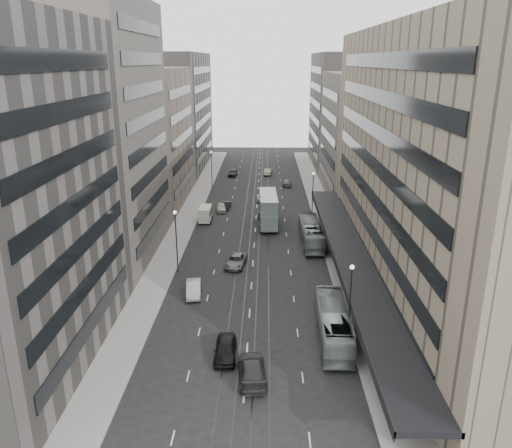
# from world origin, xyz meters

# --- Properties ---
(ground) EXTENTS (220.00, 220.00, 0.00)m
(ground) POSITION_xyz_m (0.00, 0.00, 0.00)
(ground) COLOR black
(ground) RESTS_ON ground
(sidewalk_right) EXTENTS (4.00, 125.00, 0.15)m
(sidewalk_right) POSITION_xyz_m (12.00, 37.50, 0.07)
(sidewalk_right) COLOR gray
(sidewalk_right) RESTS_ON ground
(sidewalk_left) EXTENTS (4.00, 125.00, 0.15)m
(sidewalk_left) POSITION_xyz_m (-12.00, 37.50, 0.07)
(sidewalk_left) COLOR gray
(sidewalk_left) RESTS_ON ground
(department_store) EXTENTS (19.20, 60.00, 30.00)m
(department_store) POSITION_xyz_m (21.45, 8.00, 14.95)
(department_store) COLOR #796B58
(department_store) RESTS_ON ground
(building_right_mid) EXTENTS (15.00, 28.00, 24.00)m
(building_right_mid) POSITION_xyz_m (21.50, 52.00, 12.00)
(building_right_mid) COLOR #524D47
(building_right_mid) RESTS_ON ground
(building_right_far) EXTENTS (15.00, 32.00, 28.00)m
(building_right_far) POSITION_xyz_m (21.50, 82.00, 14.00)
(building_right_far) COLOR #645F5A
(building_right_far) RESTS_ON ground
(building_left_b) EXTENTS (15.00, 26.00, 34.00)m
(building_left_b) POSITION_xyz_m (-21.50, 19.00, 17.00)
(building_left_b) COLOR #524D47
(building_left_b) RESTS_ON ground
(building_left_c) EXTENTS (15.00, 28.00, 25.00)m
(building_left_c) POSITION_xyz_m (-21.50, 46.00, 12.50)
(building_left_c) COLOR #7A6C5F
(building_left_c) RESTS_ON ground
(building_left_d) EXTENTS (15.00, 38.00, 28.00)m
(building_left_d) POSITION_xyz_m (-21.50, 79.00, 14.00)
(building_left_d) COLOR #645F5A
(building_left_d) RESTS_ON ground
(lamp_right_near) EXTENTS (0.44, 0.44, 8.32)m
(lamp_right_near) POSITION_xyz_m (9.70, -5.00, 5.20)
(lamp_right_near) COLOR #262628
(lamp_right_near) RESTS_ON ground
(lamp_right_far) EXTENTS (0.44, 0.44, 8.32)m
(lamp_right_far) POSITION_xyz_m (9.70, 35.00, 5.20)
(lamp_right_far) COLOR #262628
(lamp_right_far) RESTS_ON ground
(lamp_left_near) EXTENTS (0.44, 0.44, 8.32)m
(lamp_left_near) POSITION_xyz_m (-9.70, 12.00, 5.20)
(lamp_left_near) COLOR #262628
(lamp_left_near) RESTS_ON ground
(lamp_left_far) EXTENTS (0.44, 0.44, 8.32)m
(lamp_left_far) POSITION_xyz_m (-9.70, 55.00, 5.20)
(lamp_left_far) COLOR #262628
(lamp_left_far) RESTS_ON ground
(bus_near) EXTENTS (3.11, 12.12, 3.36)m
(bus_near) POSITION_xyz_m (8.37, -4.09, 1.68)
(bus_near) COLOR gray
(bus_near) RESTS_ON ground
(bus_far) EXTENTS (3.09, 12.34, 3.42)m
(bus_far) POSITION_xyz_m (8.50, 22.75, 1.71)
(bus_far) COLOR gray
(bus_far) RESTS_ON ground
(double_decker) EXTENTS (3.32, 9.96, 5.40)m
(double_decker) POSITION_xyz_m (2.12, 31.33, 2.91)
(double_decker) COLOR slate
(double_decker) RESTS_ON ground
(vw_microbus) EXTENTS (2.33, 4.70, 2.48)m
(vw_microbus) POSITION_xyz_m (9.10, -5.54, 1.38)
(vw_microbus) COLOR slate
(vw_microbus) RESTS_ON ground
(panel_van) EXTENTS (2.13, 4.26, 2.67)m
(panel_van) POSITION_xyz_m (-8.56, 33.11, 1.47)
(panel_van) COLOR beige
(panel_van) RESTS_ON ground
(sedan_0) EXTENTS (2.07, 5.01, 1.70)m
(sedan_0) POSITION_xyz_m (-1.95, -7.53, 0.85)
(sedan_0) COLOR black
(sedan_0) RESTS_ON ground
(sedan_1) EXTENTS (2.22, 4.87, 1.55)m
(sedan_1) POSITION_xyz_m (-6.72, 5.41, 0.77)
(sedan_1) COLOR silver
(sedan_1) RESTS_ON ground
(sedan_2) EXTENTS (3.10, 5.51, 1.45)m
(sedan_2) POSITION_xyz_m (-2.25, 14.08, 0.73)
(sedan_2) COLOR slate
(sedan_2) RESTS_ON ground
(sedan_3) EXTENTS (2.97, 6.13, 1.72)m
(sedan_3) POSITION_xyz_m (0.58, -10.69, 0.86)
(sedan_3) COLOR #28282B
(sedan_3) RESTS_ON ground
(sedan_4) EXTENTS (2.14, 4.44, 1.46)m
(sedan_4) POSITION_xyz_m (-6.43, 39.52, 0.73)
(sedan_4) COLOR #B8B398
(sedan_4) RESTS_ON ground
(sedan_5) EXTENTS (1.98, 4.42, 1.41)m
(sedan_5) POSITION_xyz_m (-5.77, 40.60, 0.70)
(sedan_5) COLOR black
(sedan_5) RESTS_ON ground
(sedan_6) EXTENTS (2.35, 4.93, 1.36)m
(sedan_6) POSITION_xyz_m (1.18, 46.68, 0.68)
(sedan_6) COLOR silver
(sedan_6) RESTS_ON ground
(sedan_7) EXTENTS (1.94, 4.62, 1.33)m
(sedan_7) POSITION_xyz_m (6.23, 59.21, 0.67)
(sedan_7) COLOR slate
(sedan_7) RESTS_ON ground
(sedan_8) EXTENTS (2.40, 4.97, 1.64)m
(sedan_8) POSITION_xyz_m (-6.15, 68.80, 0.82)
(sedan_8) COLOR #262629
(sedan_8) RESTS_ON ground
(sedan_9) EXTENTS (2.17, 4.78, 1.52)m
(sedan_9) POSITION_xyz_m (2.24, 70.02, 0.76)
(sedan_9) COLOR #AAA28C
(sedan_9) RESTS_ON ground
(pedestrian) EXTENTS (0.65, 0.46, 1.70)m
(pedestrian) POSITION_xyz_m (11.23, -9.94, 1.00)
(pedestrian) COLOR black
(pedestrian) RESTS_ON sidewalk_right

